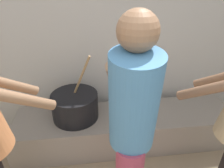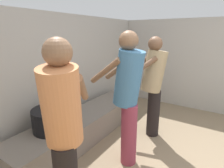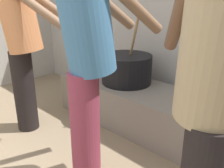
% 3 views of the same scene
% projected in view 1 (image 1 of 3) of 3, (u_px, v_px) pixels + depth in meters
% --- Properties ---
extents(block_enclosure_rear, '(5.13, 0.20, 1.94)m').
position_uv_depth(block_enclosure_rear, '(108.00, 53.00, 2.47)').
color(block_enclosure_rear, '#ADA8A0').
rests_on(block_enclosure_rear, ground_plane).
extents(hearth_ledge, '(2.54, 0.60, 0.40)m').
position_uv_depth(hearth_ledge, '(125.00, 128.00, 2.39)').
color(hearth_ledge, slate).
rests_on(hearth_ledge, ground_plane).
extents(cooking_pot_main, '(0.51, 0.51, 0.74)m').
position_uv_depth(cooking_pot_main, '(75.00, 106.00, 2.19)').
color(cooking_pot_main, black).
rests_on(cooking_pot_main, hearth_ledge).
extents(cook_in_blue_shirt, '(0.42, 0.73, 1.67)m').
position_uv_depth(cook_in_blue_shirt, '(132.00, 125.00, 1.27)').
color(cook_in_blue_shirt, '#8C3347').
rests_on(cook_in_blue_shirt, ground_plane).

